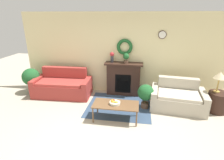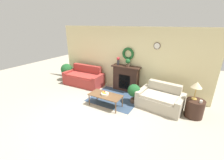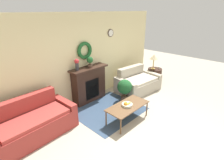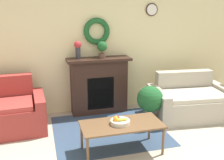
# 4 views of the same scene
# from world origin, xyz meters

# --- Properties ---
(ground_plane) EXTENTS (16.00, 16.00, 0.00)m
(ground_plane) POSITION_xyz_m (0.00, 0.00, 0.00)
(ground_plane) COLOR #ADA38E
(floor_rug) EXTENTS (1.88, 1.67, 0.01)m
(floor_rug) POSITION_xyz_m (0.10, 1.51, 0.00)
(floor_rug) COLOR #334760
(floor_rug) RESTS_ON ground_plane
(wall_back) EXTENTS (6.80, 0.17, 2.70)m
(wall_back) POSITION_xyz_m (0.01, 2.60, 1.36)
(wall_back) COLOR beige
(wall_back) RESTS_ON ground_plane
(fireplace) EXTENTS (1.24, 0.41, 1.12)m
(fireplace) POSITION_xyz_m (0.13, 2.40, 0.57)
(fireplace) COLOR #331E16
(fireplace) RESTS_ON ground_plane
(couch_left) EXTENTS (1.93, 0.95, 0.91)m
(couch_left) POSITION_xyz_m (-1.89, 1.98, 0.33)
(couch_left) COLOR #9E332D
(couch_left) RESTS_ON ground_plane
(loveseat_right) EXTENTS (1.60, 1.12, 0.82)m
(loveseat_right) POSITION_xyz_m (1.80, 1.72, 0.30)
(loveseat_right) COLOR #B2A893
(loveseat_right) RESTS_ON ground_plane
(coffee_table) EXTENTS (1.18, 0.57, 0.45)m
(coffee_table) POSITION_xyz_m (0.10, 0.79, 0.41)
(coffee_table) COLOR brown
(coffee_table) RESTS_ON ground_plane
(fruit_bowl) EXTENTS (0.28, 0.28, 0.12)m
(fruit_bowl) POSITION_xyz_m (0.06, 0.79, 0.49)
(fruit_bowl) COLOR beige
(fruit_bowl) RESTS_ON coffee_table
(side_table_by_loveseat) EXTENTS (0.55, 0.55, 0.58)m
(side_table_by_loveseat) POSITION_xyz_m (2.88, 1.66, 0.29)
(side_table_by_loveseat) COLOR #331E16
(side_table_by_loveseat) RESTS_ON ground_plane
(table_lamp) EXTENTS (0.32, 0.32, 0.59)m
(table_lamp) POSITION_xyz_m (2.81, 1.72, 1.05)
(table_lamp) COLOR #B28E42
(table_lamp) RESTS_ON side_table_by_loveseat
(vase_on_mantel_left) EXTENTS (0.14, 0.14, 0.34)m
(vase_on_mantel_left) POSITION_xyz_m (-0.26, 2.40, 1.32)
(vase_on_mantel_left) COLOR #2D2D33
(vase_on_mantel_left) RESTS_ON fireplace
(potted_plant_on_mantel) EXTENTS (0.20, 0.20, 0.32)m
(potted_plant_on_mantel) POSITION_xyz_m (0.20, 2.38, 1.31)
(potted_plant_on_mantel) COLOR brown
(potted_plant_on_mantel) RESTS_ON fireplace
(potted_plant_floor_by_couch) EXTENTS (0.60, 0.60, 0.87)m
(potted_plant_floor_by_couch) POSITION_xyz_m (-3.06, 2.03, 0.55)
(potted_plant_floor_by_couch) COLOR brown
(potted_plant_floor_by_couch) RESTS_ON ground_plane
(potted_plant_floor_by_loveseat) EXTENTS (0.47, 0.47, 0.73)m
(potted_plant_floor_by_loveseat) POSITION_xyz_m (0.87, 1.54, 0.46)
(potted_plant_floor_by_loveseat) COLOR brown
(potted_plant_floor_by_loveseat) RESTS_ON ground_plane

